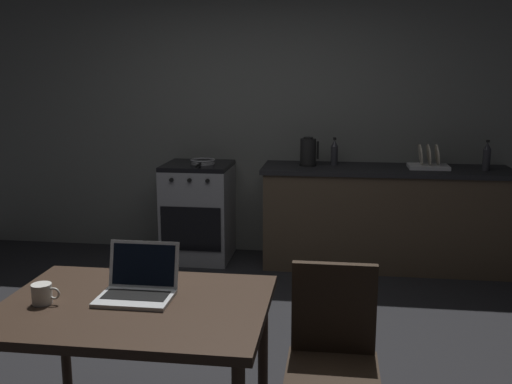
{
  "coord_description": "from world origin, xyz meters",
  "views": [
    {
      "loc": [
        0.73,
        -3.11,
        1.7
      ],
      "look_at": [
        0.2,
        0.77,
        0.91
      ],
      "focal_mm": 40.97,
      "sensor_mm": 36.0,
      "label": 1
    }
  ],
  "objects": [
    {
      "name": "back_wall",
      "position": [
        0.3,
        2.41,
        1.28
      ],
      "size": [
        6.4,
        0.1,
        2.56
      ],
      "primitive_type": "cube",
      "color": "slate",
      "rests_on": "ground_plane"
    },
    {
      "name": "dish_rack",
      "position": [
        1.54,
        2.06,
        0.94
      ],
      "size": [
        0.34,
        0.26,
        0.21
      ],
      "color": "silver",
      "rests_on": "kitchen_counter"
    },
    {
      "name": "bottle",
      "position": [
        2.01,
        2.01,
        1.02
      ],
      "size": [
        0.06,
        0.06,
        0.26
      ],
      "color": "#2D2D33",
      "rests_on": "kitchen_counter"
    },
    {
      "name": "bottle_b",
      "position": [
        0.73,
        2.14,
        1.01
      ],
      "size": [
        0.06,
        0.06,
        0.25
      ],
      "color": "#2D2D33",
      "rests_on": "kitchen_counter"
    },
    {
      "name": "kitchen_counter",
      "position": [
        1.18,
        2.06,
        0.45
      ],
      "size": [
        2.16,
        0.64,
        0.9
      ],
      "color": "#4C3D2D",
      "rests_on": "ground_plane"
    },
    {
      "name": "electric_kettle",
      "position": [
        0.5,
        2.06,
        1.02
      ],
      "size": [
        0.17,
        0.15,
        0.26
      ],
      "color": "black",
      "rests_on": "kitchen_counter"
    },
    {
      "name": "dining_table",
      "position": [
        -0.1,
        -0.84,
        0.66
      ],
      "size": [
        1.15,
        0.84,
        0.74
      ],
      "color": "#332319",
      "rests_on": "ground_plane"
    },
    {
      "name": "laptop",
      "position": [
        -0.11,
        -0.77,
        0.78
      ],
      "size": [
        0.32,
        0.28,
        0.22
      ],
      "rotation": [
        0.0,
        0.0,
        -0.03
      ],
      "color": "silver",
      "rests_on": "dining_table"
    },
    {
      "name": "ground_plane",
      "position": [
        0.0,
        0.0,
        0.0
      ],
      "size": [
        12.0,
        12.0,
        0.0
      ],
      "primitive_type": "plane",
      "color": "black"
    },
    {
      "name": "chair",
      "position": [
        0.75,
        -0.71,
        0.5
      ],
      "size": [
        0.4,
        0.4,
        0.87
      ],
      "rotation": [
        0.0,
        0.0,
        -0.2
      ],
      "color": "#2D2116",
      "rests_on": "ground_plane"
    },
    {
      "name": "frying_pan",
      "position": [
        -0.46,
        2.03,
        0.92
      ],
      "size": [
        0.23,
        0.4,
        0.05
      ],
      "color": "gray",
      "rests_on": "stove_oven"
    },
    {
      "name": "stove_oven",
      "position": [
        -0.51,
        2.05,
        0.45
      ],
      "size": [
        0.6,
        0.62,
        0.9
      ],
      "color": "gray",
      "rests_on": "ground_plane"
    },
    {
      "name": "coffee_mug",
      "position": [
        -0.49,
        -0.9,
        0.78
      ],
      "size": [
        0.12,
        0.09,
        0.09
      ],
      "color": "silver",
      "rests_on": "dining_table"
    }
  ]
}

